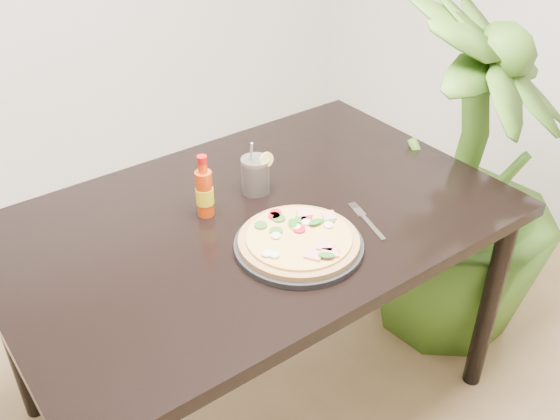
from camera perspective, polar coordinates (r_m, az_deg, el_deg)
dining_table at (r=1.78m, az=-2.30°, el=-2.64°), size 1.40×0.90×0.75m
plate at (r=1.60m, az=1.72°, el=-3.24°), size 0.33×0.33×0.02m
pizza at (r=1.59m, az=1.75°, el=-2.66°), size 0.31×0.31×0.03m
hot_sauce_bottle at (r=1.70m, az=-6.91°, el=1.65°), size 0.06×0.06×0.18m
cola_cup at (r=1.81m, az=-2.26°, el=3.15°), size 0.09×0.08×0.17m
fork at (r=1.72m, az=7.86°, el=-0.88°), size 0.07×0.19×0.00m
houseplant at (r=2.23m, az=16.53°, el=2.59°), size 0.95×0.95×1.23m
plant_pot at (r=2.52m, az=14.69°, el=-7.27°), size 0.28×0.28×0.22m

